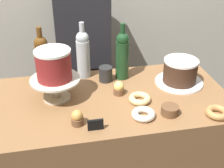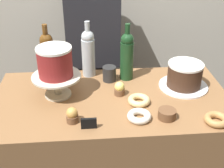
{
  "view_description": "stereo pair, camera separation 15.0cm",
  "coord_description": "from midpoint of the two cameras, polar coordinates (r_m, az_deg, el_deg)",
  "views": [
    {
      "loc": [
        -0.26,
        -1.28,
        1.76
      ],
      "look_at": [
        0.0,
        0.0,
        1.02
      ],
      "focal_mm": 47.74,
      "sensor_mm": 36.0,
      "label": 1
    },
    {
      "loc": [
        -0.11,
        -1.3,
        1.76
      ],
      "look_at": [
        0.0,
        0.0,
        1.02
      ],
      "focal_mm": 47.74,
      "sensor_mm": 36.0,
      "label": 2
    }
  ],
  "objects": [
    {
      "name": "barista_figure",
      "position": [
        2.14,
        -7.45,
        3.77
      ],
      "size": [
        0.36,
        0.22,
        1.6
      ],
      "color": "black",
      "rests_on": "ground_plane"
    },
    {
      "name": "cake_stand_pedestal",
      "position": [
        1.54,
        -13.5,
        -0.23
      ],
      "size": [
        0.25,
        0.25,
        0.12
      ],
      "color": "beige",
      "rests_on": "display_counter"
    },
    {
      "name": "cupcake_lemon",
      "position": [
        1.55,
        -1.45,
        -0.92
      ],
      "size": [
        0.06,
        0.06,
        0.07
      ],
      "color": "brown",
      "rests_on": "display_counter"
    },
    {
      "name": "wine_bottle_amber",
      "position": [
        1.68,
        -15.69,
        4.54
      ],
      "size": [
        0.08,
        0.08,
        0.33
      ],
      "color": "#5B3814",
      "rests_on": "display_counter"
    },
    {
      "name": "price_sign_chalkboard",
      "position": [
        1.32,
        -6.48,
        -7.88
      ],
      "size": [
        0.07,
        0.01,
        0.05
      ],
      "color": "black",
      "rests_on": "display_counter"
    },
    {
      "name": "donut_glazed",
      "position": [
        1.5,
        2.49,
        -2.91
      ],
      "size": [
        0.11,
        0.11,
        0.03
      ],
      "color": "#E0C17F",
      "rests_on": "display_counter"
    },
    {
      "name": "donut_sugar",
      "position": [
        1.39,
        2.96,
        -5.89
      ],
      "size": [
        0.11,
        0.11,
        0.03
      ],
      "color": "silver",
      "rests_on": "display_counter"
    },
    {
      "name": "silver_serving_platter",
      "position": [
        1.7,
        10.23,
        0.31
      ],
      "size": [
        0.27,
        0.27,
        0.01
      ],
      "color": "white",
      "rests_on": "display_counter"
    },
    {
      "name": "white_layer_cake",
      "position": [
        1.48,
        -14.0,
        3.55
      ],
      "size": [
        0.18,
        0.18,
        0.15
      ],
      "color": "maroon",
      "rests_on": "cake_stand_pedestal"
    },
    {
      "name": "display_counter",
      "position": [
        1.84,
        -2.42,
        -15.14
      ],
      "size": [
        1.23,
        0.65,
        0.94
      ],
      "color": "brown",
      "rests_on": "ground_plane"
    },
    {
      "name": "wine_bottle_green",
      "position": [
        1.67,
        -0.58,
        5.58
      ],
      "size": [
        0.08,
        0.08,
        0.33
      ],
      "color": "#193D1E",
      "rests_on": "display_counter"
    },
    {
      "name": "cookie_stack",
      "position": [
        1.42,
        8.08,
        -5.1
      ],
      "size": [
        0.08,
        0.08,
        0.04
      ],
      "color": "brown",
      "rests_on": "display_counter"
    },
    {
      "name": "donut_maple",
      "position": [
        1.46,
        16.81,
        -5.34
      ],
      "size": [
        0.11,
        0.11,
        0.03
      ],
      "color": "#B27F47",
      "rests_on": "display_counter"
    },
    {
      "name": "chocolate_round_cake",
      "position": [
        1.67,
        10.45,
        2.44
      ],
      "size": [
        0.19,
        0.19,
        0.13
      ],
      "color": "#3D2619",
      "rests_on": "silver_serving_platter"
    },
    {
      "name": "coffee_cup_ceramic",
      "position": [
        1.68,
        -3.67,
        1.88
      ],
      "size": [
        0.08,
        0.08,
        0.09
      ],
      "color": "#282828",
      "rests_on": "display_counter"
    },
    {
      "name": "wine_bottle_clear",
      "position": [
        1.7,
        -8.1,
        5.76
      ],
      "size": [
        0.08,
        0.08,
        0.33
      ],
      "color": "#B2BCC1",
      "rests_on": "display_counter"
    },
    {
      "name": "cupcake_caramel",
      "position": [
        1.35,
        -9.85,
        -6.53
      ],
      "size": [
        0.06,
        0.06,
        0.07
      ],
      "color": "brown",
      "rests_on": "display_counter"
    }
  ]
}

